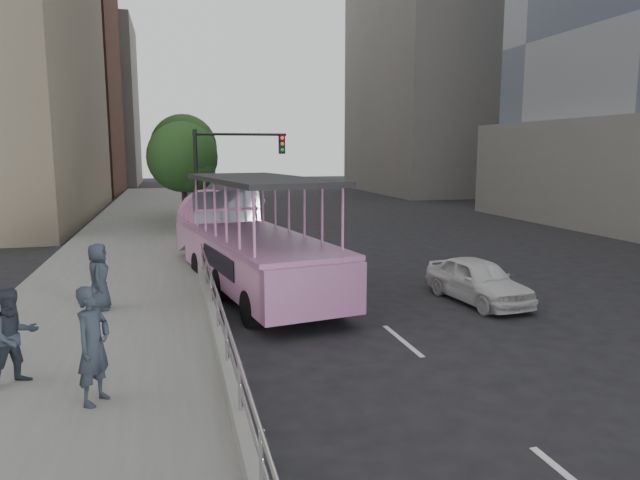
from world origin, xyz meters
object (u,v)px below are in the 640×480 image
(pedestrian_near, at_px, (93,345))
(pedestrian_far, at_px, (99,277))
(traffic_signal, at_px, (223,168))
(street_tree_near, at_px, (185,160))
(parking_sign, at_px, (205,217))
(pedestrian_mid, at_px, (14,337))
(duck_boat, at_px, (246,246))
(car, at_px, (478,280))
(street_tree_far, at_px, (185,150))

(pedestrian_near, distance_m, pedestrian_far, 5.73)
(traffic_signal, xyz_separation_m, street_tree_near, (-1.60, 3.43, 0.32))
(pedestrian_far, bearing_deg, parking_sign, -21.58)
(pedestrian_near, xyz_separation_m, pedestrian_mid, (-1.41, 1.13, -0.11))
(duck_boat, height_order, car, duck_boat)
(parking_sign, relative_size, street_tree_near, 0.46)
(traffic_signal, bearing_deg, parking_sign, -107.10)
(parking_sign, bearing_deg, street_tree_far, 91.65)
(duck_boat, bearing_deg, pedestrian_near, -112.21)
(duck_boat, xyz_separation_m, pedestrian_mid, (-4.87, -7.34, -0.17))
(car, bearing_deg, parking_sign, 123.62)
(car, bearing_deg, street_tree_far, 103.17)
(car, relative_size, street_tree_near, 0.65)
(street_tree_far, bearing_deg, pedestrian_near, -94.64)
(parking_sign, bearing_deg, duck_boat, -79.26)
(parking_sign, relative_size, street_tree_far, 0.41)
(duck_boat, bearing_deg, parking_sign, 100.74)
(pedestrian_mid, bearing_deg, car, -16.92)
(traffic_signal, xyz_separation_m, street_tree_far, (-1.40, 9.43, 0.81))
(pedestrian_mid, bearing_deg, pedestrian_far, 43.48)
(pedestrian_far, distance_m, traffic_signal, 12.14)
(duck_boat, distance_m, pedestrian_far, 4.90)
(car, height_order, street_tree_far, street_tree_far)
(pedestrian_far, distance_m, street_tree_far, 21.02)
(car, xyz_separation_m, pedestrian_mid, (-11.03, -3.86, 0.51))
(car, xyz_separation_m, street_tree_far, (-7.48, 21.32, 3.67))
(traffic_signal, distance_m, street_tree_far, 9.57)
(pedestrian_mid, distance_m, traffic_signal, 16.67)
(street_tree_far, bearing_deg, street_tree_near, -91.91)
(pedestrian_near, height_order, traffic_signal, traffic_signal)
(car, height_order, pedestrian_far, pedestrian_far)
(pedestrian_mid, relative_size, parking_sign, 0.64)
(street_tree_near, bearing_deg, pedestrian_far, -99.77)
(car, bearing_deg, pedestrian_far, 169.82)
(duck_boat, bearing_deg, traffic_signal, 89.52)
(pedestrian_mid, xyz_separation_m, parking_sign, (3.92, 12.40, 0.53))
(pedestrian_far, bearing_deg, street_tree_far, -7.59)
(street_tree_near, distance_m, street_tree_far, 6.02)
(pedestrian_near, height_order, parking_sign, parking_sign)
(pedestrian_far, distance_m, street_tree_near, 15.06)
(duck_boat, distance_m, pedestrian_near, 9.15)
(car, distance_m, pedestrian_far, 10.24)
(pedestrian_far, height_order, traffic_signal, traffic_signal)
(pedestrian_near, relative_size, parking_sign, 0.72)
(parking_sign, bearing_deg, pedestrian_near, -100.47)
(duck_boat, relative_size, parking_sign, 4.12)
(street_tree_near, bearing_deg, traffic_signal, -65.02)
(car, distance_m, street_tree_near, 17.43)
(street_tree_near, bearing_deg, pedestrian_near, -95.44)
(parking_sign, distance_m, street_tree_far, 13.05)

